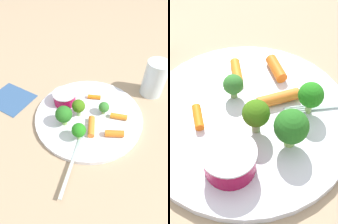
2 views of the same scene
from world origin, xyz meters
The scene contains 11 objects.
ground_plane centered at (0.00, 0.00, 0.00)m, with size 2.40×2.40×0.00m, color tan.
plate centered at (0.00, 0.00, 0.01)m, with size 0.28×0.28×0.01m, color white.
sauce_cup centered at (0.08, 0.03, 0.03)m, with size 0.06×0.06×0.03m.
broccoli_floret_0 centered at (0.01, 0.02, 0.04)m, with size 0.03×0.03×0.05m.
broccoli_floret_1 centered at (-0.05, 0.06, 0.04)m, with size 0.03×0.03×0.05m.
broccoli_floret_2 centered at (-0.02, -0.03, 0.03)m, with size 0.03×0.03×0.04m.
broccoli_floret_3 centered at (0.01, 0.07, 0.05)m, with size 0.04×0.04×0.06m.
carrot_stick_0 centered at (-0.09, -0.01, 0.02)m, with size 0.02×0.02×0.05m, color orange.
carrot_stick_1 centered at (-0.04, 0.02, 0.02)m, with size 0.02×0.02×0.06m, color orange.
carrot_stick_2 centered at (0.04, -0.05, 0.02)m, with size 0.01×0.01×0.04m, color orange.
carrot_stick_3 centered at (-0.06, -0.06, 0.02)m, with size 0.01×0.01×0.04m, color orange.
Camera 2 is at (0.22, 0.16, 0.35)m, focal length 53.06 mm.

